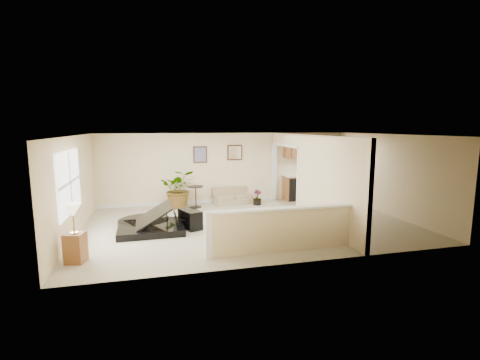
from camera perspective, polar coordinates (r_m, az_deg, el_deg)
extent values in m
plane|color=#B7AB8E|center=(9.93, 1.42, -7.17)|extent=(9.00, 9.00, 0.00)
cube|color=beige|center=(12.55, -2.23, 2.00)|extent=(9.00, 0.04, 2.50)
cube|color=beige|center=(6.87, 8.18, -3.74)|extent=(9.00, 0.04, 2.50)
cube|color=beige|center=(9.52, -25.67, -1.03)|extent=(0.04, 6.00, 2.50)
cube|color=beige|center=(11.69, 23.21, 0.80)|extent=(0.04, 6.00, 2.50)
cube|color=silver|center=(9.55, 1.47, 7.40)|extent=(9.00, 6.00, 0.04)
cube|color=gray|center=(11.16, 17.27, -5.75)|extent=(2.70, 6.00, 0.01)
cube|color=beige|center=(9.23, 14.31, -0.72)|extent=(0.12, 3.60, 2.50)
cube|color=beige|center=(11.82, 7.62, 6.62)|extent=(0.12, 2.35, 0.40)
cube|color=beige|center=(7.75, 7.11, -8.20)|extent=(3.30, 0.12, 0.95)
cube|color=white|center=(7.62, 7.18, -4.67)|extent=(3.40, 0.22, 0.05)
cube|color=white|center=(7.33, -5.16, -8.96)|extent=(0.14, 0.14, 1.00)
cube|color=white|center=(9.00, -26.28, -0.30)|extent=(0.05, 2.15, 1.45)
cube|color=#3B2415|center=(12.32, -6.56, 4.16)|extent=(0.48, 0.03, 0.58)
cube|color=#9A6284|center=(12.30, -6.55, 4.15)|extent=(0.40, 0.01, 0.50)
cube|color=#3B2415|center=(12.54, -0.87, 4.53)|extent=(0.55, 0.03, 0.55)
cube|color=white|center=(12.52, -0.85, 4.52)|extent=(0.46, 0.01, 0.46)
cube|color=brown|center=(13.46, 11.95, -1.16)|extent=(2.30, 0.60, 0.90)
cube|color=silver|center=(13.39, 12.01, 0.82)|extent=(2.36, 0.65, 0.04)
cube|color=black|center=(13.13, 8.81, -1.41)|extent=(0.60, 0.60, 0.84)
cube|color=brown|center=(13.39, 11.93, 5.25)|extent=(2.30, 0.35, 0.75)
cube|color=black|center=(9.30, -14.56, -2.96)|extent=(1.69, 1.46, 0.34)
cylinder|color=black|center=(9.92, -15.53, -2.27)|extent=(1.42, 1.42, 0.34)
cube|color=silver|center=(9.35, -8.50, -3.00)|extent=(0.27, 1.15, 0.02)
cube|color=black|center=(9.36, -15.33, -0.99)|extent=(1.33, 1.34, 0.77)
cube|color=black|center=(9.54, -8.17, -6.36)|extent=(0.62, 0.84, 0.50)
cube|color=tan|center=(12.40, -1.24, -3.06)|extent=(1.42, 0.95, 0.37)
cube|color=tan|center=(12.61, -1.54, -1.13)|extent=(1.32, 0.39, 0.39)
cube|color=tan|center=(12.24, -3.89, -2.03)|extent=(0.28, 0.76, 0.14)
cube|color=tan|center=(12.49, 1.34, -1.79)|extent=(0.28, 0.76, 0.14)
cylinder|color=black|center=(11.94, -7.23, -4.43)|extent=(0.37, 0.37, 0.03)
cylinder|color=black|center=(11.87, -7.27, -2.78)|extent=(0.04, 0.04, 0.71)
cylinder|color=black|center=(11.80, -7.30, -1.08)|extent=(0.51, 0.51, 0.03)
cylinder|color=black|center=(12.01, -9.88, -3.84)|extent=(0.37, 0.37, 0.26)
imported|color=#174514|center=(11.91, -9.94, -1.39)|extent=(1.29, 1.15, 1.31)
cylinder|color=black|center=(12.25, 2.85, -3.64)|extent=(0.28, 0.28, 0.19)
imported|color=#174514|center=(12.21, 2.85, -2.87)|extent=(0.32, 0.32, 0.53)
cube|color=brown|center=(7.87, -25.39, -10.03)|extent=(0.44, 0.44, 0.61)
cylinder|color=#B5893C|center=(7.78, -25.55, -7.82)|extent=(0.16, 0.16, 0.02)
cylinder|color=#B5893C|center=(7.73, -25.65, -6.36)|extent=(0.03, 0.03, 0.41)
cone|color=#F9E6CC|center=(7.67, -25.77, -4.52)|extent=(0.33, 0.33, 0.26)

